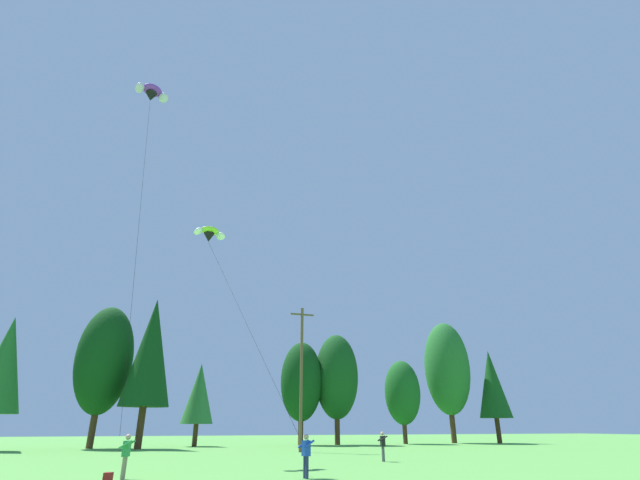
{
  "coord_description": "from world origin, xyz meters",
  "views": [
    {
      "loc": [
        -7.31,
        -0.07,
        1.98
      ],
      "look_at": [
        1.05,
        24.1,
        12.35
      ],
      "focal_mm": 25.87,
      "sensor_mm": 36.0,
      "label": 1
    }
  ],
  "objects_px": {
    "kite_flyer_mid": "(306,452)",
    "backpack": "(108,478)",
    "utility_pole": "(301,373)",
    "kite_flyer_far": "(383,444)",
    "parafoil_kite_high_purple": "(152,93)",
    "kite_flyer_near": "(126,452)",
    "parafoil_kite_mid_lime_white": "(209,234)"
  },
  "relations": [
    {
      "from": "backpack",
      "to": "kite_flyer_near",
      "type": "bearing_deg",
      "value": 9.36
    },
    {
      "from": "parafoil_kite_high_purple",
      "to": "backpack",
      "type": "xyz_separation_m",
      "value": [
        1.69,
        -10.28,
        -25.34
      ]
    },
    {
      "from": "utility_pole",
      "to": "kite_flyer_mid",
      "type": "height_order",
      "value": "utility_pole"
    },
    {
      "from": "kite_flyer_far",
      "to": "parafoil_kite_mid_lime_white",
      "type": "relative_size",
      "value": 0.13
    },
    {
      "from": "kite_flyer_far",
      "to": "parafoil_kite_mid_lime_white",
      "type": "distance_m",
      "value": 17.83
    },
    {
      "from": "utility_pole",
      "to": "parafoil_kite_mid_lime_white",
      "type": "xyz_separation_m",
      "value": [
        -9.83,
        -9.84,
        8.09
      ]
    },
    {
      "from": "utility_pole",
      "to": "kite_flyer_far",
      "type": "relative_size",
      "value": 7.22
    },
    {
      "from": "kite_flyer_mid",
      "to": "backpack",
      "type": "xyz_separation_m",
      "value": [
        -7.56,
        0.46,
        -0.8
      ]
    },
    {
      "from": "backpack",
      "to": "kite_flyer_mid",
      "type": "bearing_deg",
      "value": -68.61
    },
    {
      "from": "kite_flyer_near",
      "to": "kite_flyer_mid",
      "type": "bearing_deg",
      "value": -16.38
    },
    {
      "from": "kite_flyer_mid",
      "to": "kite_flyer_near",
      "type": "bearing_deg",
      "value": 163.62
    },
    {
      "from": "parafoil_kite_mid_lime_white",
      "to": "parafoil_kite_high_purple",
      "type": "bearing_deg",
      "value": 175.46
    },
    {
      "from": "kite_flyer_mid",
      "to": "kite_flyer_far",
      "type": "xyz_separation_m",
      "value": [
        7.44,
        7.86,
        0.0
      ]
    },
    {
      "from": "kite_flyer_far",
      "to": "utility_pole",
      "type": "bearing_deg",
      "value": 97.36
    },
    {
      "from": "kite_flyer_near",
      "to": "parafoil_kite_high_purple",
      "type": "relative_size",
      "value": 0.07
    },
    {
      "from": "parafoil_kite_mid_lime_white",
      "to": "backpack",
      "type": "bearing_deg",
      "value": -109.92
    },
    {
      "from": "kite_flyer_mid",
      "to": "backpack",
      "type": "height_order",
      "value": "kite_flyer_mid"
    },
    {
      "from": "utility_pole",
      "to": "backpack",
      "type": "distance_m",
      "value": 24.62
    },
    {
      "from": "utility_pole",
      "to": "backpack",
      "type": "height_order",
      "value": "utility_pole"
    },
    {
      "from": "backpack",
      "to": "parafoil_kite_mid_lime_white",
      "type": "bearing_deg",
      "value": 4.97
    },
    {
      "from": "kite_flyer_mid",
      "to": "parafoil_kite_mid_lime_white",
      "type": "bearing_deg",
      "value": 111.09
    },
    {
      "from": "kite_flyer_near",
      "to": "backpack",
      "type": "relative_size",
      "value": 4.23
    },
    {
      "from": "utility_pole",
      "to": "backpack",
      "type": "bearing_deg",
      "value": -124.24
    },
    {
      "from": "kite_flyer_far",
      "to": "backpack",
      "type": "xyz_separation_m",
      "value": [
        -15.0,
        -7.4,
        -0.8
      ]
    },
    {
      "from": "utility_pole",
      "to": "parafoil_kite_mid_lime_white",
      "type": "bearing_deg",
      "value": -134.98
    },
    {
      "from": "kite_flyer_near",
      "to": "kite_flyer_mid",
      "type": "xyz_separation_m",
      "value": [
        7.1,
        -2.09,
        0.0
      ]
    },
    {
      "from": "utility_pole",
      "to": "kite_flyer_near",
      "type": "height_order",
      "value": "utility_pole"
    },
    {
      "from": "utility_pole",
      "to": "parafoil_kite_high_purple",
      "type": "distance_m",
      "value": 26.15
    },
    {
      "from": "kite_flyer_far",
      "to": "kite_flyer_mid",
      "type": "bearing_deg",
      "value": -133.42
    },
    {
      "from": "kite_flyer_far",
      "to": "parafoil_kite_high_purple",
      "type": "bearing_deg",
      "value": 170.21
    },
    {
      "from": "parafoil_kite_high_purple",
      "to": "backpack",
      "type": "relative_size",
      "value": 61.47
    },
    {
      "from": "kite_flyer_near",
      "to": "parafoil_kite_high_purple",
      "type": "xyz_separation_m",
      "value": [
        -2.15,
        8.65,
        24.54
      ]
    }
  ]
}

